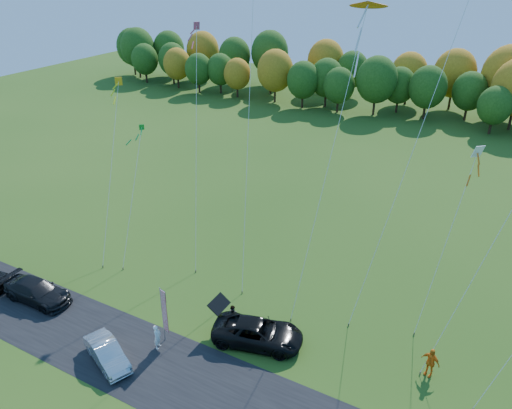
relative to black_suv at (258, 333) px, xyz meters
The scene contains 18 objects.
ground 3.20m from the black_suv, 163.80° to the right, with size 160.00×160.00×0.00m, color #264C14.
asphalt_strip 5.76m from the black_suv, 121.43° to the right, with size 90.00×6.00×0.01m, color black.
tree_line 54.22m from the black_suv, 93.14° to the left, with size 116.00×12.00×10.00m, color #1E4711, non-canonical shape.
black_suv is the anchor object (origin of this frame).
silver_sedan 9.37m from the black_suv, 140.54° to the right, with size 1.45×4.15×1.37m, color silver.
dark_truck_a 16.48m from the black_suv, 166.59° to the right, with size 2.17×5.34×1.55m, color black.
person_tailgate_a 6.37m from the black_suv, 147.11° to the right, with size 0.63×0.41×1.72m, color white.
person_tailgate_b 2.40m from the black_suv, 162.39° to the left, with size 0.76×0.59×1.56m, color gray.
person_east 10.52m from the black_suv, 13.85° to the left, with size 1.15×0.48×1.96m, color orange.
feather_flag 6.14m from the black_suv, 152.10° to the right, with size 0.53×0.19×4.16m.
kite_delta_blue 18.83m from the black_suv, 121.39° to the left, with size 6.35×12.42×32.91m.
kite_parafoil_orange 19.48m from the black_suv, 57.38° to the left, with size 6.54×13.35×31.61m.
kite_delta_red 12.49m from the black_suv, 78.47° to the left, with size 2.45×8.84×21.04m.
kite_parafoil_rainbow 16.21m from the black_suv, 27.49° to the left, with size 6.32×8.67×18.68m.
kite_diamond_yellow 18.06m from the black_suv, 162.84° to the left, with size 3.35×7.70×13.89m.
kite_diamond_green 15.29m from the black_suv, 161.62° to the left, with size 1.46×5.46×10.72m.
kite_diamond_white 13.32m from the black_suv, 40.66° to the left, with size 1.94×5.45×12.38m.
kite_diamond_pink 14.98m from the black_suv, 141.12° to the left, with size 4.02×7.25×18.13m.
Camera 1 is at (14.83, -20.83, 22.54)m, focal length 35.00 mm.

